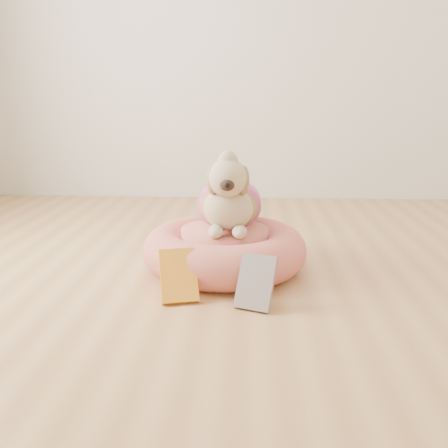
{
  "coord_description": "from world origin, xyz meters",
  "views": [
    {
      "loc": [
        0.03,
        -1.64,
        0.78
      ],
      "look_at": [
        -0.08,
        0.51,
        0.23
      ],
      "focal_mm": 40.0,
      "sensor_mm": 36.0,
      "label": 1
    }
  ],
  "objects_px": {
    "book_yellow": "(179,276)",
    "dog": "(229,188)",
    "book_white": "(256,282)",
    "pet_bed": "(225,250)"
  },
  "relations": [
    {
      "from": "book_yellow",
      "to": "book_white",
      "type": "height_order",
      "value": "book_white"
    },
    {
      "from": "dog",
      "to": "book_white",
      "type": "xyz_separation_m",
      "value": [
        0.12,
        -0.44,
        -0.28
      ]
    },
    {
      "from": "book_yellow",
      "to": "book_white",
      "type": "distance_m",
      "value": 0.31
    },
    {
      "from": "book_white",
      "to": "pet_bed",
      "type": "bearing_deg",
      "value": 128.91
    },
    {
      "from": "pet_bed",
      "to": "dog",
      "type": "bearing_deg",
      "value": 34.38
    },
    {
      "from": "dog",
      "to": "book_yellow",
      "type": "height_order",
      "value": "dog"
    },
    {
      "from": "pet_bed",
      "to": "book_yellow",
      "type": "height_order",
      "value": "pet_bed"
    },
    {
      "from": "dog",
      "to": "book_white",
      "type": "relative_size",
      "value": 2.41
    },
    {
      "from": "book_yellow",
      "to": "dog",
      "type": "bearing_deg",
      "value": 50.09
    },
    {
      "from": "dog",
      "to": "book_white",
      "type": "height_order",
      "value": "dog"
    }
  ]
}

